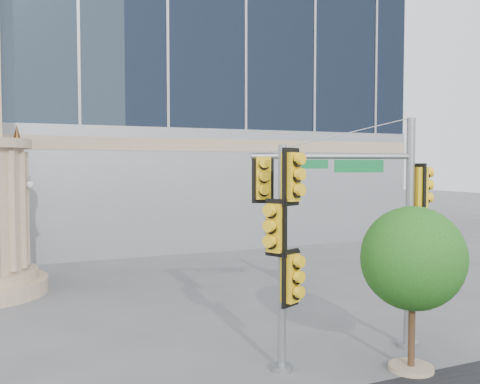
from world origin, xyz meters
name	(u,v)px	position (x,y,z in m)	size (l,w,h in m)	color
ground	(267,359)	(0.00, 0.00, 0.00)	(120.00, 120.00, 0.00)	#545456
main_signal_pole	(370,206)	(2.49, -0.34, 3.32)	(4.04, 1.51, 5.35)	slate
secondary_signal_pole	(285,240)	(-0.01, -0.81, 2.75)	(0.88, 0.64, 4.68)	slate
street_tree	(414,263)	(2.49, -1.78, 2.25)	(2.20, 2.15, 3.42)	tan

